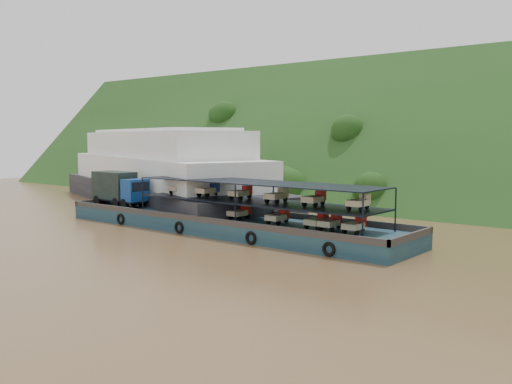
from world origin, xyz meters
The scene contains 4 objects.
ground centered at (0.00, 0.00, 0.00)m, with size 160.00×160.00×0.00m, color brown.
hillside centered at (0.00, 36.00, 0.00)m, with size 140.00×28.00×28.00m, color #1B3915.
cargo_barge centered at (-3.75, -0.92, 1.18)m, with size 35.00×7.18×4.69m.
passenger_ferry centered at (-21.76, 8.70, 3.99)m, with size 46.68×26.11×9.22m.
Camera 1 is at (31.13, -37.52, 8.25)m, focal length 40.00 mm.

